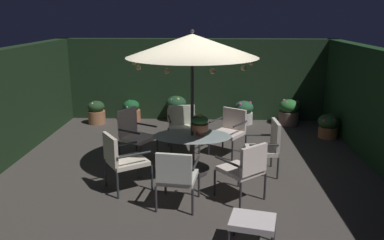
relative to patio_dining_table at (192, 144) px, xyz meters
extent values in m
cube|color=#453F3A|center=(-0.05, 0.10, -0.56)|extent=(7.49, 7.85, 0.02)
cube|color=#1D321D|center=(-0.05, 3.88, 0.54)|extent=(7.49, 0.30, 2.18)
cylinder|color=#312C2C|center=(0.00, 0.00, -0.54)|extent=(0.56, 0.56, 0.03)
cylinder|color=#312C2C|center=(0.00, 0.00, -0.21)|extent=(0.09, 0.09, 0.69)
ellipsoid|color=#9AABA9|center=(0.00, 0.00, 0.16)|extent=(1.42, 0.94, 0.03)
cylinder|color=#322C30|center=(0.00, 0.00, 0.57)|extent=(0.06, 0.06, 2.25)
cone|color=beige|center=(0.00, 0.00, 1.76)|extent=(2.26, 2.26, 0.39)
sphere|color=#322C30|center=(0.00, 0.00, 1.99)|extent=(0.07, 0.07, 0.07)
sphere|color=#F9DB8C|center=(1.01, 0.04, 1.46)|extent=(0.08, 0.08, 0.08)
sphere|color=#F9DB8C|center=(0.84, 0.56, 1.46)|extent=(0.08, 0.08, 0.08)
sphere|color=#F9DB8C|center=(0.36, 0.95, 1.46)|extent=(0.08, 0.08, 0.08)
sphere|color=#F9DB8C|center=(-0.33, 0.96, 1.46)|extent=(0.08, 0.08, 0.08)
sphere|color=#F9DB8C|center=(-0.82, 0.59, 1.46)|extent=(0.08, 0.08, 0.08)
sphere|color=#F9DB8C|center=(-1.01, 0.04, 1.46)|extent=(0.08, 0.08, 0.08)
sphere|color=#F9DB8C|center=(-0.82, -0.59, 1.46)|extent=(0.08, 0.08, 0.08)
sphere|color=#F9DB8C|center=(-0.33, -0.96, 1.46)|extent=(0.08, 0.08, 0.08)
sphere|color=#F9DB8C|center=(0.34, -0.95, 1.46)|extent=(0.08, 0.08, 0.08)
sphere|color=#F9DB8C|center=(0.82, -0.59, 1.46)|extent=(0.08, 0.08, 0.08)
cylinder|color=#AF6248|center=(0.14, 0.03, 0.22)|extent=(0.14, 0.14, 0.09)
cylinder|color=#AD6644|center=(0.14, 0.03, 0.32)|extent=(0.31, 0.31, 0.11)
ellipsoid|color=#336736|center=(0.14, 0.03, 0.44)|extent=(0.29, 0.29, 0.18)
sphere|color=#E2C152|center=(0.14, 0.03, 0.51)|extent=(0.10, 0.10, 0.10)
cylinder|color=#2B3033|center=(-0.94, -0.30, -0.33)|extent=(0.04, 0.04, 0.44)
cylinder|color=#2B3033|center=(-0.63, -0.76, -0.33)|extent=(0.04, 0.04, 0.44)
cylinder|color=#2B3033|center=(-1.44, -0.63, -0.33)|extent=(0.04, 0.04, 0.44)
cylinder|color=#2B3033|center=(-1.13, -1.09, -0.33)|extent=(0.04, 0.04, 0.44)
cube|color=beige|center=(-1.03, -0.69, -0.08)|extent=(0.78, 0.77, 0.07)
cube|color=beige|center=(-1.27, -0.85, 0.19)|extent=(0.35, 0.48, 0.47)
cylinder|color=#2B3033|center=(-1.19, -0.46, 0.13)|extent=(0.49, 0.35, 0.04)
cylinder|color=#2B3033|center=(-0.88, -0.92, 0.13)|extent=(0.49, 0.35, 0.04)
cylinder|color=#302D32|center=(-0.39, -0.90, -0.35)|extent=(0.04, 0.04, 0.41)
cylinder|color=#302D32|center=(0.15, -0.98, -0.35)|extent=(0.04, 0.04, 0.41)
cylinder|color=#302D32|center=(-0.47, -1.49, -0.35)|extent=(0.04, 0.04, 0.41)
cylinder|color=#302D32|center=(0.07, -1.56, -0.35)|extent=(0.04, 0.04, 0.41)
cube|color=silver|center=(-0.16, -1.23, -0.11)|extent=(0.60, 0.64, 0.07)
cube|color=silver|center=(-0.20, -1.51, 0.15)|extent=(0.53, 0.13, 0.44)
cylinder|color=#302D32|center=(-0.43, -1.20, 0.14)|extent=(0.11, 0.56, 0.04)
cylinder|color=#302D32|center=(0.11, -1.27, 0.14)|extent=(0.11, 0.56, 0.04)
cylinder|color=#302D31|center=(0.40, -0.90, -0.33)|extent=(0.04, 0.04, 0.44)
cylinder|color=#302D31|center=(0.81, -0.56, -0.33)|extent=(0.04, 0.04, 0.44)
cylinder|color=#302D31|center=(0.77, -1.36, -0.33)|extent=(0.04, 0.04, 0.44)
cylinder|color=#302D31|center=(1.18, -1.02, -0.33)|extent=(0.04, 0.04, 0.44)
cube|color=silver|center=(0.79, -0.96, -0.08)|extent=(0.77, 0.78, 0.07)
cube|color=silver|center=(0.97, -1.18, 0.17)|extent=(0.43, 0.37, 0.44)
cylinder|color=#302D31|center=(0.59, -1.13, 0.12)|extent=(0.38, 0.46, 0.04)
cylinder|color=#302D31|center=(1.00, -0.79, 0.12)|extent=(0.38, 0.46, 0.04)
cylinder|color=#303131|center=(0.99, -0.25, -0.35)|extent=(0.04, 0.04, 0.40)
cylinder|color=#303131|center=(0.97, 0.33, -0.35)|extent=(0.04, 0.04, 0.40)
cylinder|color=#303131|center=(1.52, -0.22, -0.35)|extent=(0.04, 0.04, 0.40)
cylinder|color=#303131|center=(1.49, 0.35, -0.35)|extent=(0.04, 0.04, 0.40)
cube|color=silver|center=(1.24, 0.05, -0.12)|extent=(0.54, 0.58, 0.07)
cube|color=silver|center=(1.49, 0.06, 0.18)|extent=(0.08, 0.55, 0.51)
cylinder|color=#303131|center=(1.25, -0.23, 0.08)|extent=(0.51, 0.06, 0.04)
cylinder|color=#303131|center=(1.23, 0.34, 0.08)|extent=(0.51, 0.06, 0.04)
cylinder|color=#2E2A2F|center=(0.77, 0.65, -0.35)|extent=(0.04, 0.04, 0.40)
cylinder|color=#2E2A2F|center=(0.30, 0.96, -0.35)|extent=(0.04, 0.04, 0.40)
cylinder|color=#2E2A2F|center=(1.08, 1.11, -0.35)|extent=(0.04, 0.04, 0.40)
cylinder|color=#2E2A2F|center=(0.61, 1.42, -0.35)|extent=(0.04, 0.04, 0.40)
cube|color=silver|center=(0.69, 1.04, -0.11)|extent=(0.76, 0.75, 0.07)
cube|color=silver|center=(0.84, 1.25, 0.14)|extent=(0.48, 0.35, 0.44)
cylinder|color=#2E2A2F|center=(0.92, 0.88, 0.14)|extent=(0.32, 0.46, 0.04)
cylinder|color=#2E2A2F|center=(0.46, 1.19, 0.14)|extent=(0.32, 0.46, 0.04)
cylinder|color=#323033|center=(0.11, 0.99, -0.34)|extent=(0.04, 0.04, 0.42)
cylinder|color=#323033|center=(-0.47, 0.88, -0.34)|extent=(0.04, 0.04, 0.42)
cylinder|color=#323033|center=(0.00, 1.56, -0.34)|extent=(0.04, 0.04, 0.42)
cylinder|color=#323033|center=(-0.58, 1.45, -0.34)|extent=(0.04, 0.04, 0.42)
cube|color=silver|center=(-0.24, 1.22, -0.10)|extent=(0.67, 0.66, 0.07)
cube|color=silver|center=(-0.29, 1.49, 0.15)|extent=(0.56, 0.17, 0.43)
cylinder|color=#323033|center=(0.05, 1.28, 0.15)|extent=(0.14, 0.55, 0.04)
cylinder|color=#323033|center=(-0.53, 1.16, 0.15)|extent=(0.14, 0.55, 0.04)
cylinder|color=#2D2D2E|center=(-0.73, 0.70, -0.34)|extent=(0.04, 0.04, 0.42)
cylinder|color=#2D2D2E|center=(-0.99, 0.23, -0.34)|extent=(0.04, 0.04, 0.42)
cylinder|color=#2D2D2E|center=(-1.20, 0.96, -0.34)|extent=(0.04, 0.04, 0.42)
cylinder|color=#2D2D2E|center=(-1.46, 0.49, -0.34)|extent=(0.04, 0.04, 0.42)
cube|color=silver|center=(-1.09, 0.60, -0.09)|extent=(0.71, 0.72, 0.07)
cube|color=silver|center=(-1.32, 0.72, 0.21)|extent=(0.30, 0.48, 0.53)
cylinder|color=#2D2D2E|center=(-0.96, 0.83, 0.11)|extent=(0.47, 0.28, 0.04)
cylinder|color=#2D2D2E|center=(-1.22, 0.36, 0.11)|extent=(0.47, 0.28, 0.04)
cylinder|color=#2B292B|center=(0.64, -2.07, -0.39)|extent=(0.03, 0.03, 0.32)
cylinder|color=#2B292B|center=(1.14, -2.18, -0.39)|extent=(0.03, 0.03, 0.32)
cube|color=silver|center=(0.84, -2.33, -0.20)|extent=(0.64, 0.56, 0.08)
cylinder|color=silver|center=(1.22, 3.37, -0.40)|extent=(0.48, 0.48, 0.30)
ellipsoid|color=#265B36|center=(1.22, 3.37, -0.11)|extent=(0.50, 0.50, 0.35)
sphere|color=#B7347B|center=(1.38, 3.37, 0.01)|extent=(0.08, 0.08, 0.08)
sphere|color=#AF3684|center=(1.26, 3.48, -0.04)|extent=(0.10, 0.10, 0.10)
sphere|color=#A64777|center=(1.04, 3.43, -0.11)|extent=(0.10, 0.10, 0.10)
sphere|color=#A6367F|center=(1.11, 3.23, 0.00)|extent=(0.10, 0.10, 0.10)
sphere|color=#B53471|center=(1.25, 3.25, -0.05)|extent=(0.08, 0.08, 0.08)
cylinder|color=tan|center=(-0.58, 3.56, -0.38)|extent=(0.50, 0.50, 0.35)
ellipsoid|color=#20442A|center=(-0.58, 3.56, -0.05)|extent=(0.54, 0.54, 0.38)
sphere|color=#F7CE4E|center=(-0.42, 3.58, 0.01)|extent=(0.11, 0.11, 0.11)
sphere|color=yellow|center=(-0.54, 3.68, 0.08)|extent=(0.06, 0.06, 0.06)
sphere|color=#DFC94E|center=(-0.65, 3.70, 0.05)|extent=(0.09, 0.09, 0.09)
sphere|color=yellow|center=(-0.71, 3.55, 0.04)|extent=(0.09, 0.09, 0.09)
sphere|color=yellow|center=(-0.67, 3.43, 0.04)|extent=(0.11, 0.11, 0.11)
sphere|color=yellow|center=(-0.51, 3.42, 0.08)|extent=(0.08, 0.08, 0.08)
cylinder|color=#826156|center=(2.40, 3.33, -0.38)|extent=(0.51, 0.51, 0.35)
ellipsoid|color=#2E7333|center=(2.40, 3.33, -0.06)|extent=(0.50, 0.50, 0.35)
sphere|color=#E1467E|center=(2.60, 3.34, 0.06)|extent=(0.08, 0.08, 0.08)
sphere|color=#D14C6E|center=(2.29, 3.48, 0.04)|extent=(0.11, 0.11, 0.11)
sphere|color=#D25763|center=(2.31, 3.22, 0.05)|extent=(0.08, 0.08, 0.08)
cylinder|color=#A66C48|center=(-2.67, 3.21, -0.38)|extent=(0.45, 0.45, 0.34)
ellipsoid|color=#244222|center=(-2.67, 3.21, -0.09)|extent=(0.43, 0.43, 0.30)
sphere|color=beige|center=(-2.54, 3.25, -0.06)|extent=(0.07, 0.07, 0.07)
sphere|color=silver|center=(-2.75, 3.31, -0.05)|extent=(0.10, 0.10, 0.10)
sphere|color=silver|center=(-2.73, 3.09, 0.01)|extent=(0.06, 0.06, 0.06)
cylinder|color=#AD6246|center=(-1.81, 3.56, -0.41)|extent=(0.49, 0.49, 0.29)
ellipsoid|color=#1A582C|center=(-1.81, 3.56, -0.14)|extent=(0.44, 0.44, 0.31)
sphere|color=silver|center=(-1.69, 3.58, -0.14)|extent=(0.10, 0.10, 0.10)
sphere|color=beige|center=(-1.87, 3.67, -0.03)|extent=(0.06, 0.06, 0.06)
sphere|color=silver|center=(-1.87, 3.39, -0.14)|extent=(0.09, 0.09, 0.09)
cylinder|color=#AE6B3E|center=(3.10, 2.23, -0.42)|extent=(0.43, 0.43, 0.26)
ellipsoid|color=#2A5528|center=(3.10, 2.23, -0.16)|extent=(0.48, 0.48, 0.34)
sphere|color=#BB2F8C|center=(3.28, 2.26, -0.09)|extent=(0.11, 0.11, 0.11)
sphere|color=#BE4471|center=(3.18, 2.39, -0.05)|extent=(0.10, 0.10, 0.10)
sphere|color=#B03980|center=(3.01, 2.30, -0.14)|extent=(0.11, 0.11, 0.11)
sphere|color=#B6357B|center=(2.97, 2.09, -0.11)|extent=(0.10, 0.10, 0.10)
sphere|color=#B14181|center=(3.17, 2.05, -0.09)|extent=(0.08, 0.08, 0.08)
camera|label=1|loc=(0.28, -6.63, 2.28)|focal=36.35mm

